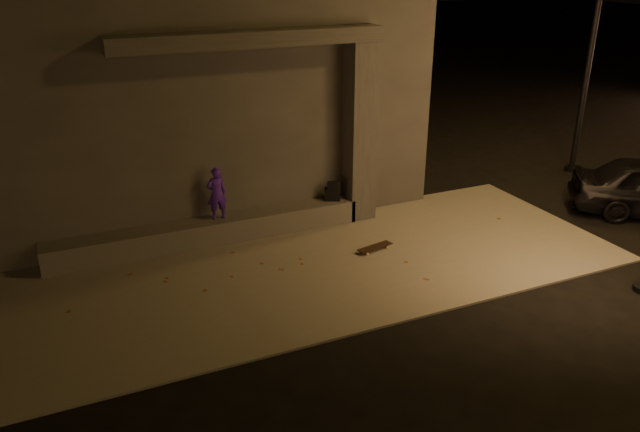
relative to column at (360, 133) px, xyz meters
name	(u,v)px	position (x,y,z in m)	size (l,w,h in m)	color
ground	(372,323)	(-1.70, -3.75, -1.84)	(120.00, 120.00, 0.00)	black
sidewalk	(318,266)	(-1.70, -1.75, -1.82)	(11.00, 4.40, 0.04)	slate
building	(191,81)	(-2.70, 2.74, 0.77)	(9.00, 5.10, 5.22)	#3B3835
ledge	(209,231)	(-3.20, 0.00, -1.58)	(6.00, 0.55, 0.45)	#55524D
column	(360,133)	(0.00, 0.00, 0.00)	(0.55, 0.55, 3.60)	#3B3835
canopy	(250,38)	(-2.20, 0.05, 1.94)	(5.00, 0.70, 0.28)	#3B3835
skateboarder	(217,193)	(-3.00, 0.00, -0.84)	(0.37, 0.24, 1.02)	#3E179A
backpack	(332,193)	(-0.60, 0.00, -1.20)	(0.36, 0.31, 0.44)	black
skateboard	(375,247)	(-0.48, -1.64, -1.73)	(0.75, 0.33, 0.08)	black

